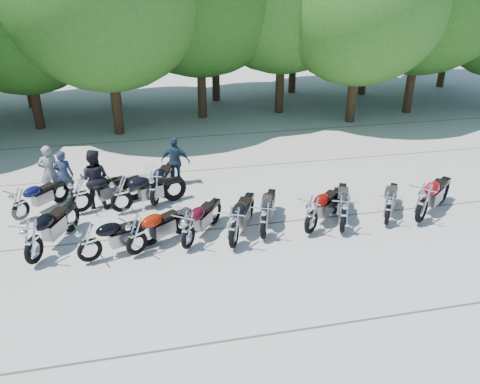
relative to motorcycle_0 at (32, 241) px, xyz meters
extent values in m
plane|color=#A4A094|center=(5.40, -0.65, -0.69)|extent=(90.00, 90.00, 0.00)
cylinder|color=#3A2614|center=(-1.86, 12.19, 0.96)|extent=(0.44, 0.44, 3.31)
sphere|color=#286319|center=(-1.86, 12.19, 4.62)|extent=(7.31, 7.31, 7.31)
cylinder|color=#3A2614|center=(1.82, 10.59, 1.27)|extent=(0.44, 0.44, 3.93)
cylinder|color=#3A2614|center=(5.93, 12.44, 1.37)|extent=(0.44, 0.44, 4.13)
cylinder|color=#3A2614|center=(10.01, 12.55, 1.35)|extent=(0.44, 0.44, 4.09)
cylinder|color=#3A2614|center=(12.95, 10.16, 1.12)|extent=(0.44, 0.44, 3.62)
cylinder|color=#3A2614|center=(16.60, 11.13, 1.30)|extent=(0.44, 0.44, 3.98)
cylinder|color=#3A2614|center=(-2.90, 16.32, 1.07)|extent=(0.44, 0.44, 3.52)
cylinder|color=#3A2614|center=(1.63, 15.77, 1.02)|extent=(0.44, 0.44, 3.42)
cylinder|color=#3A2614|center=(7.20, 15.81, 1.09)|extent=(0.44, 0.44, 3.56)
cylinder|color=#3A2614|center=(12.09, 16.82, 1.19)|extent=(0.44, 0.44, 3.76)
cylinder|color=#3A2614|center=(16.08, 15.44, 1.12)|extent=(0.44, 0.44, 3.63)
cylinder|color=#3A2614|center=(22.01, 16.37, 1.49)|extent=(0.44, 0.44, 4.37)
imported|color=gray|center=(-0.15, 4.07, 0.19)|extent=(0.70, 0.51, 1.77)
imported|color=black|center=(1.31, 3.06, 0.25)|extent=(1.07, 0.93, 1.88)
imported|color=#213244|center=(3.88, 4.22, 0.16)|extent=(1.08, 0.72, 1.71)
imported|color=#202844|center=(0.31, 3.86, 0.13)|extent=(0.64, 0.46, 1.64)
camera|label=1|loc=(2.92, -10.72, 5.91)|focal=35.00mm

